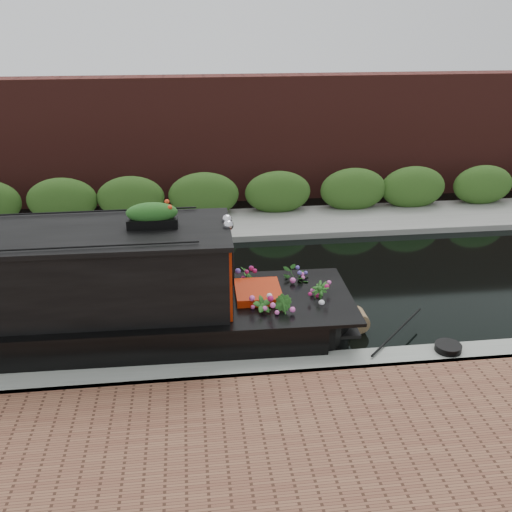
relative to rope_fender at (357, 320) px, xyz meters
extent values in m
plane|color=black|center=(-2.60, 1.89, -0.20)|extent=(80.00, 80.00, 0.00)
cube|color=gray|center=(-2.60, -1.41, -0.20)|extent=(40.00, 0.60, 0.50)
cube|color=gray|center=(-2.60, 6.09, -0.20)|extent=(40.00, 2.40, 0.34)
cube|color=#2F561C|center=(-2.60, 6.99, -0.20)|extent=(40.00, 1.10, 2.80)
cube|color=#4D1F1A|center=(-2.60, 9.09, -0.20)|extent=(40.00, 1.00, 8.00)
cube|color=#B32507|center=(-2.57, 0.00, 1.34)|extent=(0.10, 1.89, 1.46)
cube|color=black|center=(-4.00, -0.96, 1.42)|extent=(0.97, 0.05, 0.59)
cube|color=#B32507|center=(-2.01, 0.00, 0.55)|extent=(0.88, 0.99, 0.54)
sphere|color=silver|center=(-2.56, -0.15, 2.18)|extent=(0.19, 0.19, 0.19)
sphere|color=silver|center=(-2.56, 0.15, 2.18)|extent=(0.19, 0.19, 0.19)
cube|color=black|center=(-3.89, 0.00, 2.23)|extent=(0.89, 0.32, 0.17)
ellipsoid|color=red|center=(-3.89, 0.00, 2.45)|extent=(0.98, 0.33, 0.26)
imported|color=#265E1F|center=(-2.01, -0.65, 0.62)|extent=(0.42, 0.36, 0.68)
imported|color=#265E1F|center=(-1.64, -0.72, 0.63)|extent=(0.46, 0.48, 0.70)
imported|color=#265E1F|center=(-1.13, 0.61, 0.60)|extent=(0.67, 0.61, 0.62)
imported|color=#265E1F|center=(-0.86, -0.24, 0.64)|extent=(0.52, 0.52, 0.70)
imported|color=#265E1F|center=(-2.15, 0.68, 0.63)|extent=(0.28, 0.38, 0.69)
cylinder|color=olive|center=(0.00, 0.00, 0.00)|extent=(0.40, 0.44, 0.40)
cylinder|color=black|center=(1.28, -1.36, 0.11)|extent=(0.48, 0.48, 0.12)
camera|label=1|loc=(-3.22, -9.63, 5.69)|focal=40.00mm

